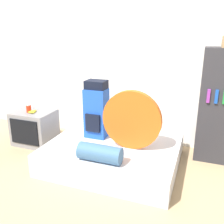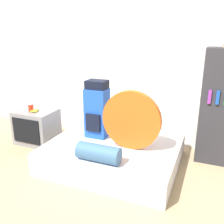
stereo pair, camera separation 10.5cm
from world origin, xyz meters
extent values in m
plane|color=tan|center=(0.00, 0.00, 0.00)|extent=(16.00, 16.00, 0.00)
cube|color=white|center=(0.00, 1.65, 1.30)|extent=(8.00, 0.05, 2.60)
cube|color=silver|center=(0.08, 0.72, 0.15)|extent=(1.76, 1.48, 0.31)
cube|color=blue|center=(-0.24, 0.86, 0.66)|extent=(0.31, 0.24, 0.72)
cube|color=black|center=(-0.24, 0.87, 1.08)|extent=(0.29, 0.22, 0.12)
cube|color=black|center=(-0.24, 0.72, 0.56)|extent=(0.22, 0.03, 0.26)
cylinder|color=#E05B19|center=(0.35, 0.66, 0.70)|extent=(0.78, 0.08, 0.78)
cylinder|color=#3D668E|center=(0.11, 0.17, 0.41)|extent=(0.53, 0.21, 0.21)
cube|color=gray|center=(-1.38, 0.88, 0.28)|extent=(0.63, 0.51, 0.56)
cube|color=black|center=(-1.38, 0.62, 0.29)|extent=(0.51, 0.02, 0.40)
cylinder|color=red|center=(-1.41, 0.82, 0.61)|extent=(0.08, 0.08, 0.11)
cylinder|color=white|center=(-1.41, 0.82, 0.68)|extent=(0.05, 0.05, 0.02)
ellipsoid|color=yellow|center=(-1.36, 0.84, 0.57)|extent=(0.08, 0.16, 0.03)
ellipsoid|color=yellow|center=(-1.35, 0.84, 0.57)|extent=(0.06, 0.16, 0.03)
ellipsoid|color=yellow|center=(-1.34, 0.84, 0.57)|extent=(0.03, 0.16, 0.03)
ellipsoid|color=yellow|center=(-1.33, 0.84, 0.57)|extent=(0.06, 0.16, 0.03)
ellipsoid|color=yellow|center=(-1.32, 0.84, 0.57)|extent=(0.08, 0.16, 0.03)
cube|color=#2D2D33|center=(1.44, 1.37, 0.80)|extent=(0.62, 0.39, 1.59)
cube|color=purple|center=(1.25, 1.17, 0.98)|extent=(0.04, 0.02, 0.18)
cube|color=#194CB2|center=(1.34, 1.17, 0.98)|extent=(0.04, 0.02, 0.18)
camera|label=1|loc=(1.18, -2.27, 1.78)|focal=40.00mm
camera|label=2|loc=(1.28, -2.23, 1.78)|focal=40.00mm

